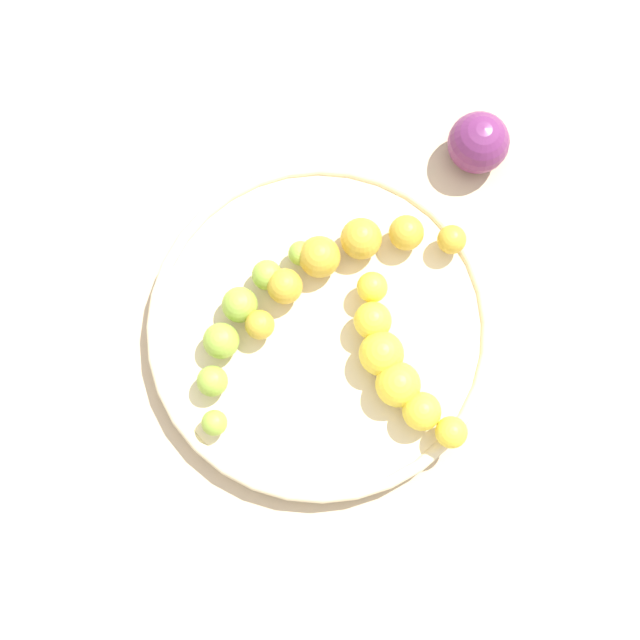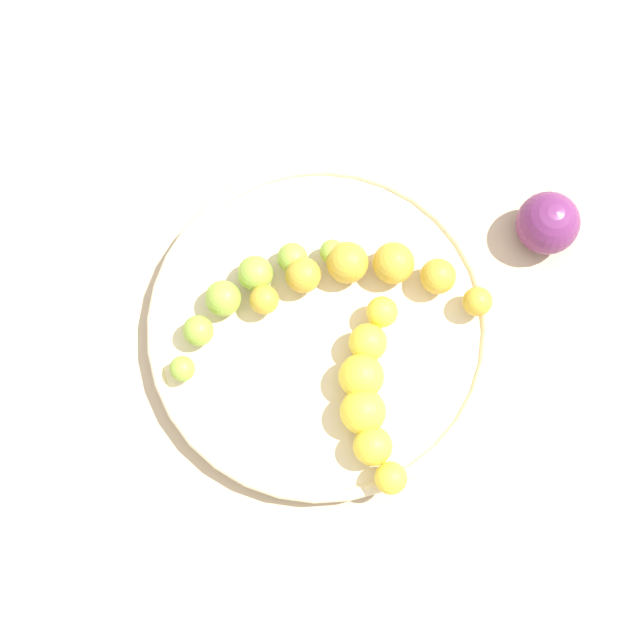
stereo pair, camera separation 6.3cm
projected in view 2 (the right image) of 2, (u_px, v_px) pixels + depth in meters
name	position (u px, v px, depth m)	size (l,w,h in m)	color
ground_plane	(320.00, 330.00, 0.67)	(2.40, 2.40, 0.00)	tan
fruit_bowl	(320.00, 327.00, 0.65)	(0.28, 0.28, 0.02)	beige
banana_spotted	(371.00, 273.00, 0.64)	(0.19, 0.06, 0.03)	gold
banana_green	(245.00, 292.00, 0.64)	(0.13, 0.12, 0.03)	#8CAD38
banana_yellow	(369.00, 394.00, 0.62)	(0.05, 0.15, 0.04)	yellow
plum_purple	(548.00, 223.00, 0.66)	(0.05, 0.05, 0.05)	#662659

